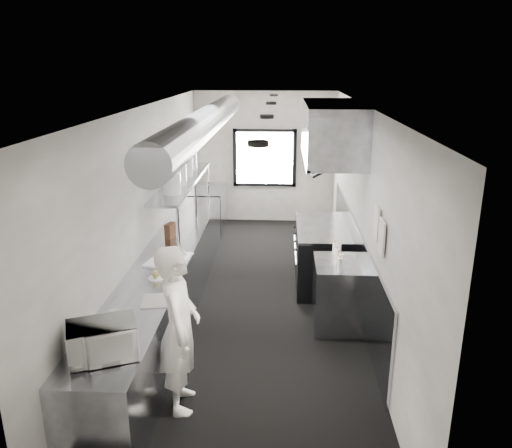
# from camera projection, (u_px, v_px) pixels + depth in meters

# --- Properties ---
(floor) EXTENTS (3.00, 8.00, 0.01)m
(floor) POSITION_uv_depth(u_px,v_px,m) (254.00, 300.00, 7.49)
(floor) COLOR black
(floor) RESTS_ON ground
(ceiling) EXTENTS (3.00, 8.00, 0.01)m
(ceiling) POSITION_uv_depth(u_px,v_px,m) (254.00, 106.00, 6.64)
(ceiling) COLOR silver
(ceiling) RESTS_ON wall_back
(wall_back) EXTENTS (3.00, 0.02, 2.80)m
(wall_back) POSITION_uv_depth(u_px,v_px,m) (265.00, 158.00, 10.87)
(wall_back) COLOR silver
(wall_back) RESTS_ON floor
(wall_front) EXTENTS (3.00, 0.02, 2.80)m
(wall_front) POSITION_uv_depth(u_px,v_px,m) (219.00, 379.00, 3.26)
(wall_front) COLOR silver
(wall_front) RESTS_ON floor
(wall_left) EXTENTS (0.02, 8.00, 2.80)m
(wall_left) POSITION_uv_depth(u_px,v_px,m) (148.00, 207.00, 7.14)
(wall_left) COLOR silver
(wall_left) RESTS_ON floor
(wall_right) EXTENTS (0.02, 8.00, 2.80)m
(wall_right) POSITION_uv_depth(u_px,v_px,m) (362.00, 211.00, 6.99)
(wall_right) COLOR silver
(wall_right) RESTS_ON floor
(wall_cladding) EXTENTS (0.03, 5.50, 1.10)m
(wall_cladding) POSITION_uv_depth(u_px,v_px,m) (354.00, 260.00, 7.54)
(wall_cladding) COLOR gray
(wall_cladding) RESTS_ON wall_right
(hvac_duct) EXTENTS (0.40, 6.40, 0.40)m
(hvac_duct) POSITION_uv_depth(u_px,v_px,m) (206.00, 122.00, 7.14)
(hvac_duct) COLOR gray
(hvac_duct) RESTS_ON ceiling
(service_window) EXTENTS (1.36, 0.05, 1.25)m
(service_window) POSITION_uv_depth(u_px,v_px,m) (265.00, 158.00, 10.84)
(service_window) COLOR white
(service_window) RESTS_ON wall_back
(exhaust_hood) EXTENTS (0.81, 2.20, 0.88)m
(exhaust_hood) POSITION_uv_depth(u_px,v_px,m) (332.00, 132.00, 7.38)
(exhaust_hood) COLOR gray
(exhaust_hood) RESTS_ON ceiling
(prep_counter) EXTENTS (0.70, 6.00, 0.90)m
(prep_counter) POSITION_uv_depth(u_px,v_px,m) (169.00, 284.00, 6.94)
(prep_counter) COLOR gray
(prep_counter) RESTS_ON floor
(pass_shelf) EXTENTS (0.45, 3.00, 0.68)m
(pass_shelf) POSITION_uv_depth(u_px,v_px,m) (183.00, 182.00, 8.04)
(pass_shelf) COLOR gray
(pass_shelf) RESTS_ON prep_counter
(range) EXTENTS (0.88, 1.60, 0.94)m
(range) POSITION_uv_depth(u_px,v_px,m) (323.00, 254.00, 7.97)
(range) COLOR black
(range) RESTS_ON floor
(bottle_station) EXTENTS (0.65, 0.80, 0.90)m
(bottle_station) POSITION_uv_depth(u_px,v_px,m) (339.00, 294.00, 6.63)
(bottle_station) COLOR gray
(bottle_station) RESTS_ON floor
(far_work_table) EXTENTS (0.70, 1.20, 0.90)m
(far_work_table) POSITION_uv_depth(u_px,v_px,m) (207.00, 210.00, 10.46)
(far_work_table) COLOR gray
(far_work_table) RESTS_ON floor
(notice_sheet_a) EXTENTS (0.02, 0.28, 0.38)m
(notice_sheet_a) POSITION_uv_depth(u_px,v_px,m) (376.00, 223.00, 5.79)
(notice_sheet_a) COLOR silver
(notice_sheet_a) RESTS_ON wall_right
(notice_sheet_b) EXTENTS (0.02, 0.28, 0.38)m
(notice_sheet_b) POSITION_uv_depth(u_px,v_px,m) (382.00, 237.00, 5.47)
(notice_sheet_b) COLOR silver
(notice_sheet_b) RESTS_ON wall_right
(line_cook) EXTENTS (0.51, 0.69, 1.73)m
(line_cook) POSITION_uv_depth(u_px,v_px,m) (179.00, 329.00, 4.95)
(line_cook) COLOR white
(line_cook) RESTS_ON floor
(microwave) EXTENTS (0.65, 0.58, 0.32)m
(microwave) POSITION_uv_depth(u_px,v_px,m) (102.00, 340.00, 4.37)
(microwave) COLOR white
(microwave) RESTS_ON prep_counter
(deli_tub_a) EXTENTS (0.15, 0.15, 0.09)m
(deli_tub_a) POSITION_uv_depth(u_px,v_px,m) (99.00, 328.00, 4.81)
(deli_tub_a) COLOR beige
(deli_tub_a) RESTS_ON prep_counter
(deli_tub_b) EXTENTS (0.15, 0.15, 0.11)m
(deli_tub_b) POSITION_uv_depth(u_px,v_px,m) (114.00, 317.00, 5.00)
(deli_tub_b) COLOR beige
(deli_tub_b) RESTS_ON prep_counter
(newspaper) EXTENTS (0.33, 0.39, 0.01)m
(newspaper) POSITION_uv_depth(u_px,v_px,m) (155.00, 301.00, 5.45)
(newspaper) COLOR beige
(newspaper) RESTS_ON prep_counter
(small_plate) EXTENTS (0.21, 0.21, 0.02)m
(small_plate) POSITION_uv_depth(u_px,v_px,m) (156.00, 278.00, 6.01)
(small_plate) COLOR white
(small_plate) RESTS_ON prep_counter
(pastry) EXTENTS (0.09, 0.09, 0.09)m
(pastry) POSITION_uv_depth(u_px,v_px,m) (156.00, 274.00, 5.99)
(pastry) COLOR tan
(pastry) RESTS_ON small_plate
(cutting_board) EXTENTS (0.58, 0.69, 0.02)m
(cutting_board) POSITION_uv_depth(u_px,v_px,m) (169.00, 259.00, 6.57)
(cutting_board) COLOR white
(cutting_board) RESTS_ON prep_counter
(knife_block) EXTENTS (0.14, 0.21, 0.22)m
(knife_block) POSITION_uv_depth(u_px,v_px,m) (170.00, 230.00, 7.40)
(knife_block) COLOR #502F1C
(knife_block) RESTS_ON prep_counter
(plate_stack_a) EXTENTS (0.34, 0.34, 0.31)m
(plate_stack_a) POSITION_uv_depth(u_px,v_px,m) (172.00, 183.00, 7.16)
(plate_stack_a) COLOR white
(plate_stack_a) RESTS_ON pass_shelf
(plate_stack_b) EXTENTS (0.25, 0.25, 0.32)m
(plate_stack_b) POSITION_uv_depth(u_px,v_px,m) (179.00, 175.00, 7.67)
(plate_stack_b) COLOR white
(plate_stack_b) RESTS_ON pass_shelf
(plate_stack_c) EXTENTS (0.28, 0.28, 0.36)m
(plate_stack_c) POSITION_uv_depth(u_px,v_px,m) (185.00, 165.00, 8.30)
(plate_stack_c) COLOR white
(plate_stack_c) RESTS_ON pass_shelf
(plate_stack_d) EXTENTS (0.29, 0.29, 0.39)m
(plate_stack_d) POSITION_uv_depth(u_px,v_px,m) (190.00, 159.00, 8.74)
(plate_stack_d) COLOR white
(plate_stack_d) RESTS_ON pass_shelf
(squeeze_bottle_a) EXTENTS (0.07, 0.07, 0.18)m
(squeeze_bottle_a) POSITION_uv_depth(u_px,v_px,m) (340.00, 265.00, 6.17)
(squeeze_bottle_a) COLOR white
(squeeze_bottle_a) RESTS_ON bottle_station
(squeeze_bottle_b) EXTENTS (0.07, 0.07, 0.18)m
(squeeze_bottle_b) POSITION_uv_depth(u_px,v_px,m) (341.00, 261.00, 6.32)
(squeeze_bottle_b) COLOR white
(squeeze_bottle_b) RESTS_ON bottle_station
(squeeze_bottle_c) EXTENTS (0.08, 0.08, 0.19)m
(squeeze_bottle_c) POSITION_uv_depth(u_px,v_px,m) (337.00, 256.00, 6.46)
(squeeze_bottle_c) COLOR white
(squeeze_bottle_c) RESTS_ON bottle_station
(squeeze_bottle_d) EXTENTS (0.08, 0.08, 0.19)m
(squeeze_bottle_d) POSITION_uv_depth(u_px,v_px,m) (339.00, 251.00, 6.62)
(squeeze_bottle_d) COLOR white
(squeeze_bottle_d) RESTS_ON bottle_station
(squeeze_bottle_e) EXTENTS (0.06, 0.06, 0.16)m
(squeeze_bottle_e) POSITION_uv_depth(u_px,v_px,m) (335.00, 248.00, 6.77)
(squeeze_bottle_e) COLOR white
(squeeze_bottle_e) RESTS_ON bottle_station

